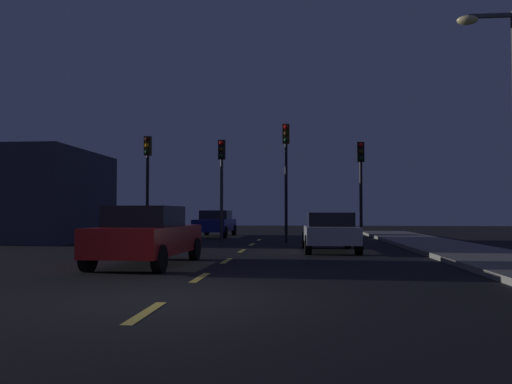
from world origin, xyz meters
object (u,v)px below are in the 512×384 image
traffic_signal_far_left (148,168)px  street_lamp_right (507,111)px  traffic_signal_center_left (222,170)px  traffic_signal_center_right (286,160)px  car_adjacent_lane (147,235)px  car_oncoming_far (215,223)px  car_stopped_ahead (330,231)px  traffic_signal_far_right (361,172)px

traffic_signal_far_left → street_lamp_right: 15.81m
traffic_signal_center_left → traffic_signal_center_right: traffic_signal_center_right is taller
traffic_signal_center_left → street_lamp_right: (9.12, -9.48, 0.73)m
traffic_signal_far_left → traffic_signal_center_left: traffic_signal_far_left is taller
traffic_signal_center_left → car_adjacent_lane: bearing=-91.7°
traffic_signal_far_left → car_oncoming_far: traffic_signal_far_left is taller
car_adjacent_lane → car_oncoming_far: bearing=93.3°
car_stopped_ahead → car_adjacent_lane: 7.31m
traffic_signal_center_left → car_stopped_ahead: size_ratio=1.12×
traffic_signal_far_left → street_lamp_right: size_ratio=0.74×
traffic_signal_far_left → traffic_signal_far_right: (9.89, -0.00, -0.25)m
car_oncoming_far → street_lamp_right: bearing=-55.8°
car_adjacent_lane → traffic_signal_far_right: bearing=57.5°
traffic_signal_center_right → street_lamp_right: 11.29m
car_stopped_ahead → traffic_signal_center_right: bearing=108.1°
traffic_signal_center_right → car_oncoming_far: 7.81m
traffic_signal_center_left → car_adjacent_lane: traffic_signal_center_left is taller
traffic_signal_far_right → car_stopped_ahead: traffic_signal_far_right is taller
traffic_signal_far_right → car_stopped_ahead: bearing=-108.2°
traffic_signal_far_left → street_lamp_right: street_lamp_right is taller
car_stopped_ahead → street_lamp_right: size_ratio=0.63×
traffic_signal_center_right → car_oncoming_far: traffic_signal_center_right is taller
traffic_signal_far_left → car_adjacent_lane: 11.31m
car_adjacent_lane → traffic_signal_center_right: bearing=72.6°
car_adjacent_lane → traffic_signal_center_left: bearing=88.3°
car_adjacent_lane → car_oncoming_far: (-0.95, 16.33, -0.01)m
car_stopped_ahead → car_adjacent_lane: (-4.99, -5.34, 0.07)m
traffic_signal_center_left → car_adjacent_lane: 10.81m
traffic_signal_center_right → traffic_signal_far_right: (3.38, -0.00, -0.56)m
traffic_signal_center_left → street_lamp_right: size_ratio=0.70×
car_stopped_ahead → car_oncoming_far: 12.49m
car_stopped_ahead → car_oncoming_far: bearing=118.4°
traffic_signal_center_right → street_lamp_right: street_lamp_right is taller
traffic_signal_center_right → traffic_signal_far_left: bearing=-180.0°
traffic_signal_center_right → street_lamp_right: (6.13, -9.48, 0.28)m
traffic_signal_center_right → car_adjacent_lane: size_ratio=1.23×
car_stopped_ahead → street_lamp_right: street_lamp_right is taller
traffic_signal_center_right → car_adjacent_lane: traffic_signal_center_right is taller
traffic_signal_far_right → car_stopped_ahead: (-1.70, -5.16, -2.51)m
traffic_signal_far_left → traffic_signal_far_right: traffic_signal_far_left is taller
traffic_signal_center_right → street_lamp_right: size_ratio=0.81×
traffic_signal_far_left → car_stopped_ahead: 10.07m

